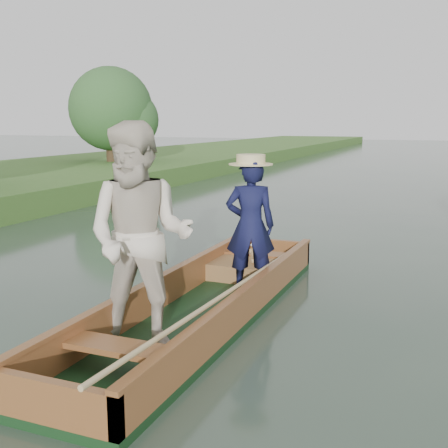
% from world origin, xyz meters
% --- Properties ---
extents(ground, '(120.00, 120.00, 0.00)m').
position_xyz_m(ground, '(0.00, 0.00, 0.00)').
color(ground, '#283D30').
rests_on(ground, ground).
extents(trees_far, '(22.65, 14.21, 4.46)m').
position_xyz_m(trees_far, '(-0.03, 7.44, 2.44)').
color(trees_far, '#47331E').
rests_on(trees_far, ground).
extents(punt, '(1.25, 5.21, 2.12)m').
position_xyz_m(punt, '(-0.04, -0.34, 0.76)').
color(punt, black).
rests_on(punt, ground).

